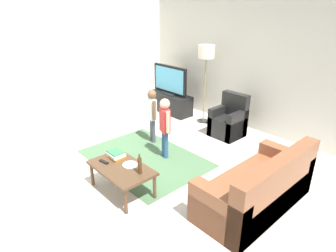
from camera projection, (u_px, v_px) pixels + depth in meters
ground at (142, 171)px, 4.89m from camera, size 7.80×7.80×0.00m
wall_back at (251, 67)px, 6.22m from camera, size 6.00×0.12×2.70m
wall_left at (57, 65)px, 6.41m from camera, size 0.12×6.00×2.70m
area_rug at (145, 158)px, 5.28m from camera, size 2.20×1.60×0.01m
tv_stand at (170, 103)px, 7.43m from camera, size 1.20×0.44×0.50m
tv at (170, 80)px, 7.18m from camera, size 1.10×0.28×0.71m
couch at (260, 190)px, 3.89m from camera, size 0.80×1.80×0.86m
armchair at (229, 122)px, 6.11m from camera, size 0.60×0.60×0.90m
floor_lamp at (206, 56)px, 6.34m from camera, size 0.36×0.36×1.78m
child_near_tv at (152, 111)px, 5.69m from camera, size 0.34×0.21×1.08m
child_center at (165, 123)px, 5.09m from camera, size 0.35×0.21×1.11m
coffee_table at (121, 170)px, 4.22m from camera, size 1.00×0.60×0.42m
book_stack at (116, 154)px, 4.44m from camera, size 0.27×0.23×0.10m
bottle at (140, 165)px, 3.99m from camera, size 0.06×0.06×0.30m
tv_remote at (104, 162)px, 4.31m from camera, size 0.18×0.08×0.02m
plate at (130, 165)px, 4.23m from camera, size 0.22×0.22×0.02m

